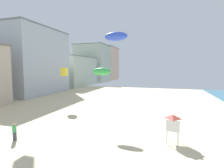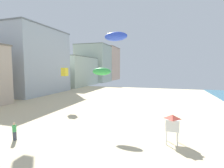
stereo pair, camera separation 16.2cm
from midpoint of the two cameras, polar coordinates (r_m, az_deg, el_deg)
The scene contains 9 objects.
boardwalk_hotel_mid at distance 50.03m, azimuth -26.11°, elevation 6.82°, with size 13.42×17.76×16.79m.
boardwalk_hotel_far at distance 67.22m, azimuth -13.36°, elevation 4.18°, with size 12.95×19.50×11.00m.
boardwalk_hotel_distant at distance 84.47m, azimuth -6.67°, elevation 6.81°, with size 14.95×13.64×17.95m.
boardwalk_hotel_furthest at distance 101.18m, azimuth -2.50°, elevation 6.84°, with size 13.25×16.78×18.93m.
kite_flyer at distance 18.24m, azimuth -30.16°, elevation -13.38°, with size 0.34×0.34×1.64m.
lifeguard_stand at distance 15.96m, azimuth 19.39°, elevation -12.12°, with size 1.10×1.10×2.55m.
kite_blue_parafoil at distance 18.56m, azimuth 1.08°, elevation 15.68°, with size 2.48×0.69×0.96m.
kite_green_parafoil at distance 19.33m, azimuth -3.74°, elevation 4.21°, with size 2.19×0.61×0.85m.
kite_yellow_box at distance 29.33m, azimuth -15.91°, elevation 3.93°, with size 0.87×0.87×1.36m.
Camera 1 is at (9.52, 2.06, 6.50)m, focal length 27.24 mm.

